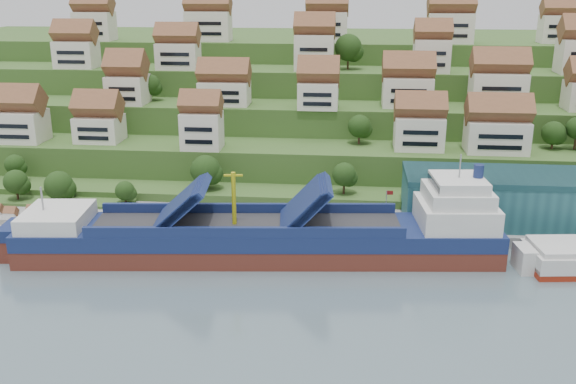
# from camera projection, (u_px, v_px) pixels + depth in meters

# --- Properties ---
(ground) EXTENTS (300.00, 300.00, 0.00)m
(ground) POSITION_uv_depth(u_px,v_px,m) (288.00, 257.00, 117.42)
(ground) COLOR slate
(ground) RESTS_ON ground
(quay) EXTENTS (180.00, 14.00, 2.20)m
(quay) POSITION_uv_depth(u_px,v_px,m) (393.00, 226.00, 129.42)
(quay) COLOR gray
(quay) RESTS_ON ground
(pebble_beach) EXTENTS (45.00, 20.00, 1.00)m
(pebble_beach) POSITION_uv_depth(u_px,v_px,m) (18.00, 221.00, 133.99)
(pebble_beach) COLOR gray
(pebble_beach) RESTS_ON ground
(hillside) EXTENTS (260.00, 128.00, 31.00)m
(hillside) POSITION_uv_depth(u_px,v_px,m) (318.00, 101.00, 212.07)
(hillside) COLOR #2D4C1E
(hillside) RESTS_ON ground
(hillside_village) EXTENTS (150.76, 63.66, 28.73)m
(hillside_village) POSITION_uv_depth(u_px,v_px,m) (334.00, 74.00, 168.49)
(hillside_village) COLOR silver
(hillside_village) RESTS_ON ground
(hillside_trees) EXTENTS (138.50, 62.34, 31.51)m
(hillside_trees) POSITION_uv_depth(u_px,v_px,m) (275.00, 124.00, 153.02)
(hillside_trees) COLOR #224216
(hillside_trees) RESTS_ON ground
(warehouse) EXTENTS (60.00, 15.00, 10.00)m
(warehouse) POSITION_uv_depth(u_px,v_px,m) (558.00, 199.00, 126.46)
(warehouse) COLOR #235960
(warehouse) RESTS_ON quay
(flagpole) EXTENTS (1.28, 0.16, 8.00)m
(flagpole) POSITION_uv_depth(u_px,v_px,m) (387.00, 207.00, 123.07)
(flagpole) COLOR gray
(flagpole) RESTS_ON quay
(beach_huts) EXTENTS (14.40, 3.70, 2.20)m
(beach_huts) POSITION_uv_depth(u_px,v_px,m) (4.00, 215.00, 132.49)
(beach_huts) COLOR white
(beach_huts) RESTS_ON pebble_beach
(cargo_ship) EXTENTS (87.35, 21.44, 19.29)m
(cargo_ship) POSITION_uv_depth(u_px,v_px,m) (273.00, 238.00, 116.80)
(cargo_ship) COLOR #5C261C
(cargo_ship) RESTS_ON ground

